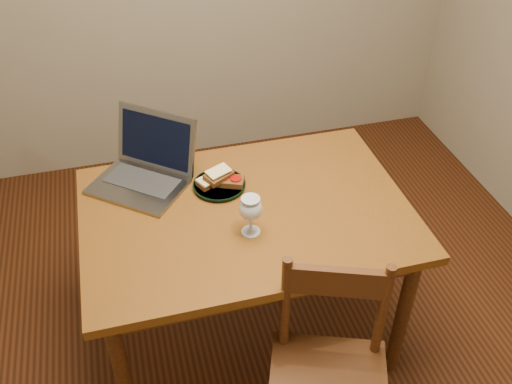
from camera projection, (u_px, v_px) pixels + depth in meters
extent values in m
cube|color=black|center=(272.00, 332.00, 2.72)|extent=(3.20, 3.20, 0.02)
cube|color=#4F290D|center=(246.00, 213.00, 2.28)|extent=(1.30, 0.90, 0.04)
cylinder|color=#35160B|center=(124.00, 377.00, 2.12)|extent=(0.06, 0.06, 0.70)
cylinder|color=#35160B|center=(403.00, 314.00, 2.35)|extent=(0.06, 0.06, 0.70)
cylinder|color=#35160B|center=(110.00, 244.00, 2.68)|extent=(0.06, 0.06, 0.70)
cylinder|color=#35160B|center=(337.00, 203.00, 2.91)|extent=(0.06, 0.06, 0.70)
cube|color=#35160B|center=(337.00, 282.00, 1.90)|extent=(0.32, 0.15, 0.12)
cylinder|color=black|center=(219.00, 185.00, 2.38)|extent=(0.22, 0.22, 0.02)
cube|color=slate|center=(138.00, 187.00, 2.37)|extent=(0.45, 0.43, 0.02)
cube|color=slate|center=(156.00, 139.00, 2.41)|extent=(0.34, 0.30, 0.25)
cube|color=black|center=(156.00, 139.00, 2.41)|extent=(0.29, 0.25, 0.21)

